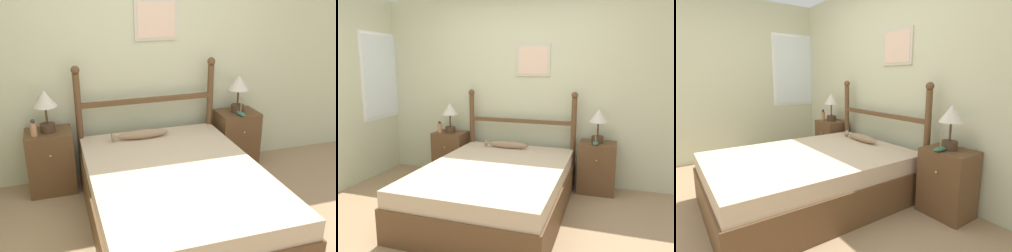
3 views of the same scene
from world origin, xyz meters
TOP-DOWN VIEW (x-y plane):
  - wall_back at (0.00, 1.73)m, footprint 6.40×0.08m
  - bed at (-0.02, 0.57)m, footprint 1.50×2.06m
  - headboard at (-0.02, 1.57)m, footprint 1.52×0.09m
  - nightstand_left at (-1.06, 1.49)m, footprint 0.45×0.38m
  - nightstand_right at (1.01, 1.49)m, footprint 0.45×0.38m
  - table_lamp_left at (-1.05, 1.49)m, footprint 0.23×0.23m
  - table_lamp_right at (1.00, 1.49)m, footprint 0.23×0.23m
  - bottle at (-1.18, 1.42)m, footprint 0.06×0.06m
  - model_boat at (0.99, 1.38)m, footprint 0.07×0.20m
  - fish_pillow at (-0.15, 1.36)m, footprint 0.59×0.11m

SIDE VIEW (x-z plane):
  - bed at x=-0.02m, z-range 0.00..0.51m
  - nightstand_left at x=-1.06m, z-range 0.00..0.64m
  - nightstand_right at x=1.01m, z-range 0.00..0.64m
  - fish_pillow at x=-0.15m, z-range 0.51..0.61m
  - model_boat at x=0.99m, z-range 0.57..0.76m
  - headboard at x=-0.02m, z-range 0.07..1.33m
  - bottle at x=-1.18m, z-range 0.63..0.81m
  - table_lamp_left at x=-1.05m, z-range 0.72..1.14m
  - table_lamp_right at x=1.00m, z-range 0.72..1.14m
  - wall_back at x=0.00m, z-range 0.00..2.55m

